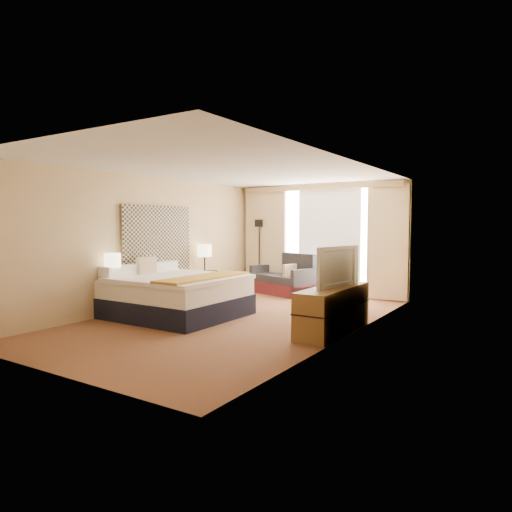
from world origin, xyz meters
The scene contains 21 objects.
floor centered at (0.00, 0.00, 0.00)m, with size 4.20×7.00×0.02m, color maroon.
ceiling centered at (0.00, 0.00, 2.60)m, with size 4.20×7.00×0.02m, color silver.
wall_back centered at (0.00, 3.50, 1.30)m, with size 4.20×0.02×2.60m, color tan.
wall_front centered at (0.00, -3.50, 1.30)m, with size 4.20×0.02×2.60m, color tan.
wall_left centered at (-2.10, 0.00, 1.30)m, with size 0.02×7.00×2.60m, color tan.
wall_right centered at (2.10, 0.00, 1.30)m, with size 0.02×7.00×2.60m, color tan.
headboard centered at (-2.06, 0.20, 1.28)m, with size 0.06×1.85×1.50m, color black.
nightstand_left centered at (-1.87, -1.05, 0.28)m, with size 0.45×0.52×0.55m, color brown.
nightstand_right centered at (-1.87, 1.45, 0.28)m, with size 0.45×0.52×0.55m, color brown.
media_dresser centered at (1.83, 0.00, 0.35)m, with size 0.50×1.80×0.70m, color brown.
window centered at (0.25, 3.47, 1.32)m, with size 2.30×0.02×2.30m, color #ECE7D0.
curtains centered at (0.00, 3.39, 1.41)m, with size 4.12×0.19×2.56m.
bed centered at (-1.06, -0.36, 0.38)m, with size 2.16×1.98×1.05m.
loveseat centered at (-0.71, 3.04, 0.32)m, with size 1.72×1.24×0.96m.
floor_lamp centered at (-1.59, 3.30, 1.25)m, with size 0.22×0.22×1.78m.
desk_chair centered at (1.14, 2.09, 0.51)m, with size 0.56×0.56×1.15m.
lamp_left centered at (-1.88, -1.10, 1.01)m, with size 0.28×0.28×0.60m.
lamp_right centered at (-1.88, 1.47, 1.06)m, with size 0.31×0.31×0.66m.
tissue_box centered at (-1.77, -1.02, 0.60)m, with size 0.12×0.12×0.11m, color #7EA5C2.
telephone centered at (-1.75, 1.56, 0.59)m, with size 0.20×0.16×0.08m, color black.
television centered at (1.78, 0.06, 1.01)m, with size 1.09×0.14×0.63m, color black.
Camera 1 is at (4.55, -6.46, 1.66)m, focal length 32.00 mm.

